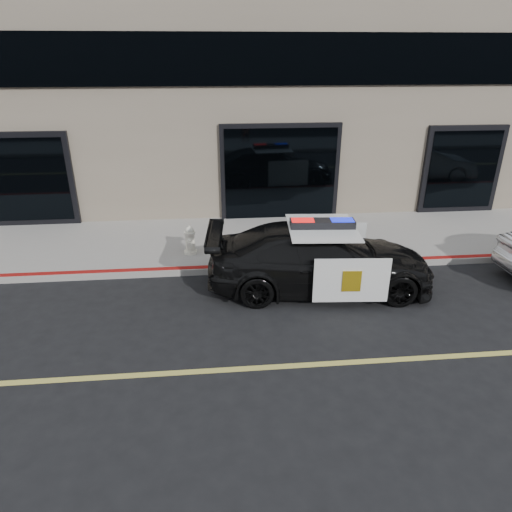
{
  "coord_description": "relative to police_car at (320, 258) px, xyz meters",
  "views": [
    {
      "loc": [
        -2.94,
        -5.95,
        4.66
      ],
      "look_at": [
        -2.16,
        2.2,
        1.0
      ],
      "focal_mm": 32.0,
      "sensor_mm": 36.0,
      "label": 1
    }
  ],
  "objects": [
    {
      "name": "fire_hydrant",
      "position": [
        -2.81,
        1.78,
        -0.21
      ],
      "size": [
        0.32,
        0.45,
        0.71
      ],
      "color": "white",
      "rests_on": "sidewalk_n"
    },
    {
      "name": "sidewalk_n",
      "position": [
        0.75,
        2.61,
        -0.62
      ],
      "size": [
        60.0,
        3.5,
        0.15
      ],
      "primitive_type": "cube",
      "color": "gray",
      "rests_on": "ground"
    },
    {
      "name": "building_n",
      "position": [
        0.75,
        7.86,
        5.3
      ],
      "size": [
        60.0,
        7.0,
        12.0
      ],
      "primitive_type": "cube",
      "color": "#756856",
      "rests_on": "ground"
    },
    {
      "name": "ground",
      "position": [
        0.75,
        -2.64,
        -0.7
      ],
      "size": [
        120.0,
        120.0,
        0.0
      ],
      "primitive_type": "plane",
      "color": "black",
      "rests_on": "ground"
    },
    {
      "name": "police_car",
      "position": [
        0.0,
        0.0,
        0.0
      ],
      "size": [
        2.65,
        5.03,
        1.55
      ],
      "color": "black",
      "rests_on": "ground"
    }
  ]
}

